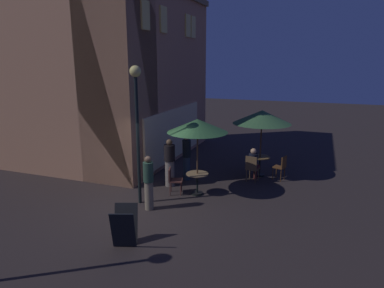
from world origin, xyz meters
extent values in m
plane|color=#2C2423|center=(0.00, 0.00, 0.00)|extent=(60.00, 60.00, 0.00)
cube|color=tan|center=(5.39, 2.00, 3.96)|extent=(7.84, 2.06, 7.92)
cube|color=tan|center=(2.50, 4.08, 3.96)|extent=(2.06, 6.23, 7.92)
cube|color=#EFCF66|center=(2.67, 0.94, 5.76)|extent=(0.55, 0.06, 0.95)
cube|color=#EFCF66|center=(4.10, 0.94, 5.76)|extent=(0.55, 0.06, 0.95)
cube|color=#EFCF66|center=(6.63, 0.94, 5.76)|extent=(0.55, 0.06, 0.95)
cube|color=#EFCF66|center=(7.29, 0.94, 5.76)|extent=(0.55, 0.06, 0.95)
cube|color=beige|center=(5.00, 0.93, 1.25)|extent=(5.49, 0.08, 2.10)
cylinder|color=black|center=(0.50, 0.17, 1.94)|extent=(0.10, 0.10, 3.88)
sphere|color=#F6E278|center=(0.50, 0.17, 3.98)|extent=(0.33, 0.33, 0.33)
cube|color=black|center=(-1.72, -0.68, 0.49)|extent=(0.47, 0.62, 0.95)
cube|color=black|center=(-2.06, -0.81, 0.49)|extent=(0.47, 0.62, 0.95)
cylinder|color=black|center=(4.37, -2.84, 0.01)|extent=(0.40, 0.40, 0.03)
cylinder|color=black|center=(4.37, -2.84, 0.36)|extent=(0.06, 0.06, 0.72)
cylinder|color=brown|center=(4.37, -2.84, 0.74)|extent=(0.76, 0.76, 0.03)
cylinder|color=black|center=(1.77, -1.25, 0.01)|extent=(0.40, 0.40, 0.03)
cylinder|color=black|center=(1.77, -1.25, 0.34)|extent=(0.06, 0.06, 0.69)
cylinder|color=olive|center=(1.77, -1.25, 0.70)|extent=(0.73, 0.73, 0.03)
cylinder|color=black|center=(4.37, -2.84, 0.03)|extent=(0.36, 0.36, 0.06)
cylinder|color=#523520|center=(4.37, -2.84, 1.23)|extent=(0.05, 0.05, 2.46)
cone|color=#335B34|center=(4.37, -2.84, 2.26)|extent=(2.14, 2.14, 0.49)
cylinder|color=black|center=(1.77, -1.25, 0.03)|extent=(0.36, 0.36, 0.06)
cylinder|color=#4F3521|center=(1.77, -1.25, 1.23)|extent=(0.05, 0.05, 2.45)
cone|color=#2D5930|center=(1.77, -1.25, 2.29)|extent=(1.93, 1.93, 0.42)
cylinder|color=brown|center=(3.85, -2.57, 0.23)|extent=(0.03, 0.03, 0.46)
cylinder|color=brown|center=(3.79, -2.90, 0.23)|extent=(0.03, 0.03, 0.46)
cylinder|color=brown|center=(3.53, -2.51, 0.23)|extent=(0.03, 0.03, 0.46)
cylinder|color=brown|center=(3.46, -2.84, 0.23)|extent=(0.03, 0.03, 0.46)
cube|color=brown|center=(3.66, -2.71, 0.47)|extent=(0.49, 0.49, 0.04)
cube|color=brown|center=(3.47, -2.67, 0.73)|extent=(0.12, 0.42, 0.48)
cylinder|color=#583419|center=(4.04, -3.38, 0.23)|extent=(0.03, 0.03, 0.47)
cylinder|color=#583419|center=(4.34, -3.48, 0.23)|extent=(0.03, 0.03, 0.47)
cylinder|color=#583419|center=(3.95, -3.68, 0.23)|extent=(0.03, 0.03, 0.47)
cylinder|color=#583419|center=(4.25, -3.78, 0.23)|extent=(0.03, 0.03, 0.47)
cube|color=#583419|center=(4.15, -3.58, 0.49)|extent=(0.49, 0.49, 0.04)
cube|color=#583419|center=(4.09, -3.75, 0.71)|extent=(0.39, 0.15, 0.42)
cylinder|color=#582E27|center=(1.78, -0.69, 0.22)|extent=(0.03, 0.03, 0.45)
cylinder|color=#582E27|center=(1.45, -0.80, 0.22)|extent=(0.03, 0.03, 0.45)
cylinder|color=#582E27|center=(1.67, -0.36, 0.22)|extent=(0.03, 0.03, 0.45)
cylinder|color=#582E27|center=(1.34, -0.47, 0.22)|extent=(0.03, 0.03, 0.45)
cube|color=#582E27|center=(1.56, -0.58, 0.47)|extent=(0.55, 0.55, 0.04)
cube|color=#582E27|center=(1.50, -0.39, 0.68)|extent=(0.43, 0.17, 0.38)
cube|color=#491C1B|center=(3.80, -2.73, 0.49)|extent=(0.41, 0.38, 0.14)
cylinder|color=#491C1B|center=(3.95, -2.76, 0.24)|extent=(0.14, 0.14, 0.49)
cylinder|color=black|center=(3.66, -2.71, 0.76)|extent=(0.32, 0.32, 0.54)
sphere|color=tan|center=(3.66, -2.71, 1.13)|extent=(0.21, 0.21, 0.21)
cylinder|color=#273646|center=(3.00, -0.40, 0.43)|extent=(0.26, 0.26, 0.87)
cylinder|color=black|center=(3.00, -0.40, 1.18)|extent=(0.30, 0.30, 0.64)
sphere|color=beige|center=(3.00, -0.40, 1.59)|extent=(0.20, 0.20, 0.20)
cylinder|color=#807259|center=(0.17, -0.32, 0.43)|extent=(0.26, 0.26, 0.86)
cylinder|color=#253F30|center=(0.17, -0.32, 1.15)|extent=(0.30, 0.30, 0.58)
sphere|color=brown|center=(0.17, -0.32, 1.53)|extent=(0.19, 0.19, 0.19)
cylinder|color=slate|center=(2.20, -0.08, 0.45)|extent=(0.32, 0.32, 0.91)
cylinder|color=black|center=(2.20, -0.08, 1.19)|extent=(0.38, 0.38, 0.56)
sphere|color=brown|center=(2.20, -0.08, 1.57)|extent=(0.22, 0.22, 0.22)
camera|label=1|loc=(-8.29, -4.81, 4.29)|focal=32.38mm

